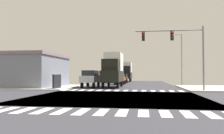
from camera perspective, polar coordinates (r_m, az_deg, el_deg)
ground at (r=18.34m, az=0.85°, el=-7.61°), size 90.00×90.00×0.05m
sidewalk_corner_nw at (r=33.81m, az=-18.92°, el=-4.70°), size 12.00×12.00×0.14m
crosswalk_near at (r=11.24m, az=-5.19°, el=-11.13°), size 13.50×2.00×0.01m
crosswalk_far at (r=25.59m, az=2.35°, el=-5.90°), size 13.50×2.00×0.01m
traffic_signal_mast at (r=25.43m, az=15.91°, el=5.74°), size 7.23×0.55×6.94m
street_lamp at (r=37.42m, az=16.72°, el=2.96°), size 1.78×0.32×8.21m
bank_building at (r=35.39m, az=-23.07°, el=-0.85°), size 14.44×10.28×4.66m
suv_farside_1 at (r=31.38m, az=-5.39°, el=-2.61°), size 1.96×4.60×2.34m
box_truck_crossing_1 at (r=56.08m, az=3.66°, el=-1.07°), size 2.40×7.20×4.85m
sedan_queued_2 at (r=46.51m, az=2.76°, el=-2.70°), size 1.80×4.30×1.88m
pickup_leading_1 at (r=48.82m, az=-0.54°, el=-2.46°), size 2.00×5.10×2.35m
box_truck_trailing_2 at (r=31.73m, az=0.28°, el=-0.49°), size 2.40×7.20×4.85m
sedan_middle_3 at (r=40.35m, az=1.95°, el=-2.83°), size 1.80×4.30×1.88m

